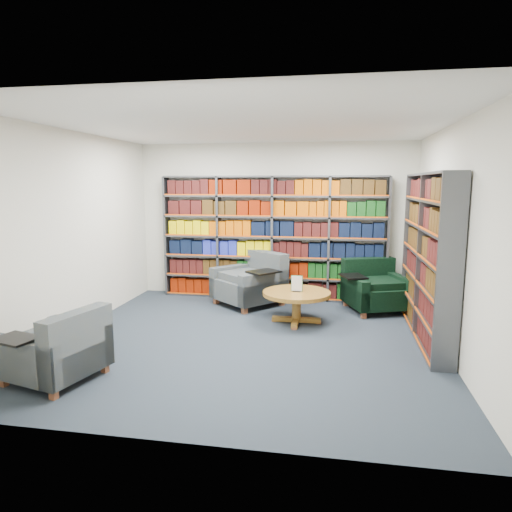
% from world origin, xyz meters
% --- Properties ---
extents(room_shell, '(5.02, 5.02, 2.82)m').
position_xyz_m(room_shell, '(0.00, 0.00, 1.40)').
color(room_shell, black).
rests_on(room_shell, ground).
extents(bookshelf_back, '(4.00, 0.28, 2.20)m').
position_xyz_m(bookshelf_back, '(0.00, 2.34, 1.10)').
color(bookshelf_back, '#47494F').
rests_on(bookshelf_back, ground).
extents(bookshelf_right, '(0.28, 2.50, 2.20)m').
position_xyz_m(bookshelf_right, '(2.34, 0.60, 1.10)').
color(bookshelf_right, '#47494F').
rests_on(bookshelf_right, ground).
extents(chair_teal_left, '(1.39, 1.39, 0.90)m').
position_xyz_m(chair_teal_left, '(-0.28, 1.87, 0.36)').
color(chair_teal_left, '#04183F').
rests_on(chair_teal_left, ground).
extents(chair_green_right, '(1.21, 1.16, 0.83)m').
position_xyz_m(chair_green_right, '(1.77, 1.87, 0.33)').
color(chair_green_right, black).
rests_on(chair_green_right, ground).
extents(chair_teal_front, '(1.04, 1.11, 0.78)m').
position_xyz_m(chair_teal_front, '(-1.72, -1.58, 0.31)').
color(chair_teal_front, '#04183F').
rests_on(chair_teal_front, ground).
extents(coffee_table, '(1.01, 1.01, 0.71)m').
position_xyz_m(coffee_table, '(0.57, 0.90, 0.38)').
color(coffee_table, '#9B5F1F').
rests_on(coffee_table, ground).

